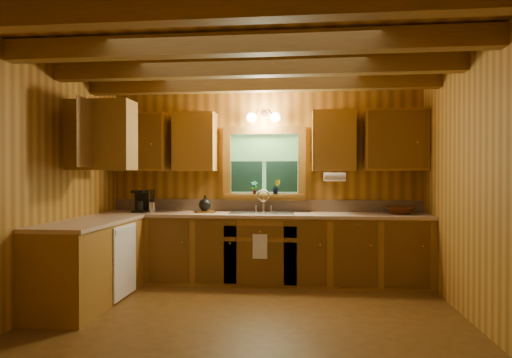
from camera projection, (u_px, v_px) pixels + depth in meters
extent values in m
plane|color=brown|center=(247.00, 324.00, 4.08)|extent=(4.20, 4.20, 0.00)
plane|color=brown|center=(247.00, 45.00, 4.05)|extent=(4.20, 4.20, 0.00)
plane|color=#8B5D1D|center=(264.00, 182.00, 5.96)|extent=(4.20, 0.00, 4.20)
plane|color=#8B5D1D|center=(200.00, 194.00, 2.18)|extent=(4.20, 0.00, 4.20)
plane|color=#8B5D1D|center=(35.00, 185.00, 4.28)|extent=(0.00, 3.80, 3.80)
plane|color=#8B5D1D|center=(483.00, 186.00, 3.85)|extent=(0.00, 3.80, 3.80)
cube|color=brown|center=(225.00, 8.00, 2.86)|extent=(4.20, 0.14, 0.18)
cube|color=brown|center=(241.00, 44.00, 3.66)|extent=(4.20, 0.14, 0.18)
cube|color=brown|center=(252.00, 68.00, 4.45)|extent=(4.20, 0.14, 0.18)
cube|color=brown|center=(259.00, 84.00, 5.25)|extent=(4.20, 0.14, 0.18)
cube|color=brown|center=(262.00, 249.00, 5.66)|extent=(4.20, 0.62, 0.86)
cube|color=brown|center=(89.00, 264.00, 4.74)|extent=(0.62, 1.60, 0.86)
cube|color=tan|center=(262.00, 215.00, 5.65)|extent=(4.20, 0.66, 0.04)
cube|color=tan|center=(90.00, 222.00, 4.73)|extent=(0.64, 1.60, 0.04)
cube|color=tan|center=(264.00, 205.00, 5.94)|extent=(4.20, 0.02, 0.16)
cube|color=white|center=(125.00, 261.00, 4.90)|extent=(0.02, 0.60, 0.80)
cube|color=brown|center=(139.00, 142.00, 5.96)|extent=(0.78, 0.34, 0.78)
cube|color=brown|center=(195.00, 142.00, 5.88)|extent=(0.55, 0.34, 0.78)
cube|color=brown|center=(333.00, 141.00, 5.69)|extent=(0.55, 0.34, 0.78)
cube|color=brown|center=(395.00, 140.00, 5.61)|extent=(0.78, 0.34, 0.78)
cube|color=brown|center=(85.00, 136.00, 4.94)|extent=(0.34, 1.10, 0.78)
cube|color=brown|center=(264.00, 130.00, 5.91)|extent=(1.12, 0.08, 0.10)
cube|color=brown|center=(264.00, 197.00, 5.92)|extent=(1.12, 0.08, 0.10)
cube|color=brown|center=(227.00, 164.00, 5.97)|extent=(0.10, 0.08, 0.80)
cube|color=brown|center=(302.00, 163.00, 5.86)|extent=(0.10, 0.08, 0.80)
cube|color=#377733|center=(264.00, 164.00, 5.95)|extent=(0.92, 0.01, 0.80)
cube|color=black|center=(247.00, 177.00, 5.95)|extent=(0.42, 0.02, 0.42)
cube|color=black|center=(282.00, 177.00, 5.90)|extent=(0.42, 0.02, 0.42)
cylinder|color=black|center=(264.00, 162.00, 5.92)|extent=(0.92, 0.01, 0.01)
cube|color=brown|center=(264.00, 195.00, 5.88)|extent=(1.06, 0.14, 0.04)
cylinder|color=black|center=(264.00, 113.00, 5.91)|extent=(0.08, 0.03, 0.08)
cylinder|color=black|center=(256.00, 113.00, 5.86)|extent=(0.09, 0.17, 0.08)
cylinder|color=black|center=(271.00, 113.00, 5.84)|extent=(0.09, 0.17, 0.08)
sphere|color=#FFE0A5|center=(251.00, 118.00, 5.81)|extent=(0.13, 0.13, 0.13)
sphere|color=#FFE0A5|center=(275.00, 117.00, 5.77)|extent=(0.13, 0.13, 0.13)
cylinder|color=white|center=(335.00, 177.00, 5.49)|extent=(0.27, 0.11, 0.11)
cube|color=white|center=(260.00, 247.00, 5.33)|extent=(0.18, 0.01, 0.30)
cube|color=silver|center=(262.00, 213.00, 5.66)|extent=(0.82, 0.48, 0.02)
cube|color=#262628|center=(248.00, 218.00, 5.68)|extent=(0.34, 0.40, 0.14)
cube|color=#262628|center=(277.00, 218.00, 5.64)|extent=(0.34, 0.40, 0.14)
cylinder|color=silver|center=(264.00, 204.00, 5.84)|extent=(0.04, 0.04, 0.22)
torus|color=silver|center=(263.00, 196.00, 5.78)|extent=(0.16, 0.02, 0.16)
cube|color=black|center=(140.00, 211.00, 5.75)|extent=(0.17, 0.20, 0.03)
cube|color=black|center=(142.00, 200.00, 5.82)|extent=(0.17, 0.07, 0.28)
cube|color=black|center=(139.00, 192.00, 5.73)|extent=(0.17, 0.18, 0.04)
cylinder|color=black|center=(139.00, 206.00, 5.73)|extent=(0.10, 0.10, 0.12)
cylinder|color=silver|center=(152.00, 207.00, 5.78)|extent=(0.11, 0.11, 0.13)
cylinder|color=black|center=(150.00, 197.00, 5.78)|extent=(0.03, 0.03, 0.20)
cylinder|color=black|center=(152.00, 197.00, 5.78)|extent=(0.01, 0.01, 0.20)
cylinder|color=black|center=(153.00, 197.00, 5.79)|extent=(0.03, 0.03, 0.20)
cylinder|color=black|center=(154.00, 197.00, 5.80)|extent=(0.04, 0.05, 0.19)
cube|color=brown|center=(205.00, 212.00, 5.74)|extent=(0.30, 0.26, 0.02)
sphere|color=black|center=(205.00, 205.00, 5.74)|extent=(0.16, 0.16, 0.16)
cylinder|color=black|center=(205.00, 197.00, 5.74)|extent=(0.03, 0.03, 0.04)
imported|color=#48230C|center=(400.00, 210.00, 5.53)|extent=(0.46, 0.46, 0.09)
imported|color=brown|center=(254.00, 187.00, 5.85)|extent=(0.10, 0.07, 0.18)
imported|color=brown|center=(276.00, 187.00, 5.83)|extent=(0.12, 0.10, 0.19)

